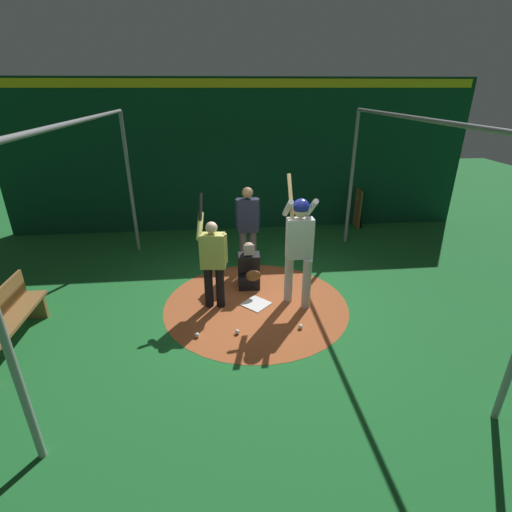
{
  "coord_description": "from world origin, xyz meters",
  "views": [
    {
      "loc": [
        5.78,
        -0.58,
        3.55
      ],
      "look_at": [
        0.0,
        0.0,
        0.95
      ],
      "focal_mm": 26.5,
      "sensor_mm": 36.0,
      "label": 1
    }
  ],
  "objects_px": {
    "batter": "(299,242)",
    "baseball_2": "(237,332)",
    "baseball_1": "(197,335)",
    "bat_rack": "(357,209)",
    "umpire": "(248,225)",
    "home_plate": "(256,304)",
    "visitor": "(213,259)",
    "catcher": "(249,270)",
    "baseball_0": "(301,327)",
    "bench": "(4,322)"
  },
  "relations": [
    {
      "from": "baseball_0",
      "to": "baseball_2",
      "type": "xyz_separation_m",
      "value": [
        0.04,
        -1.02,
        0.0
      ]
    },
    {
      "from": "umpire",
      "to": "baseball_2",
      "type": "relative_size",
      "value": 23.97
    },
    {
      "from": "baseball_0",
      "to": "batter",
      "type": "bearing_deg",
      "value": 173.85
    },
    {
      "from": "catcher",
      "to": "umpire",
      "type": "xyz_separation_m",
      "value": [
        -0.81,
        0.04,
        0.63
      ]
    },
    {
      "from": "catcher",
      "to": "baseball_1",
      "type": "bearing_deg",
      "value": -31.68
    },
    {
      "from": "batter",
      "to": "baseball_2",
      "type": "relative_size",
      "value": 30.42
    },
    {
      "from": "bench",
      "to": "baseball_1",
      "type": "bearing_deg",
      "value": 89.63
    },
    {
      "from": "home_plate",
      "to": "batter",
      "type": "relative_size",
      "value": 0.19
    },
    {
      "from": "visitor",
      "to": "baseball_2",
      "type": "bearing_deg",
      "value": 27.71
    },
    {
      "from": "bench",
      "to": "baseball_2",
      "type": "distance_m",
      "value": 3.39
    },
    {
      "from": "home_plate",
      "to": "baseball_0",
      "type": "bearing_deg",
      "value": 37.94
    },
    {
      "from": "bench",
      "to": "baseball_2",
      "type": "bearing_deg",
      "value": 90.11
    },
    {
      "from": "umpire",
      "to": "visitor",
      "type": "height_order",
      "value": "visitor"
    },
    {
      "from": "batter",
      "to": "baseball_0",
      "type": "xyz_separation_m",
      "value": [
        0.78,
        -0.08,
        -1.16
      ]
    },
    {
      "from": "baseball_2",
      "to": "home_plate",
      "type": "bearing_deg",
      "value": 155.92
    },
    {
      "from": "baseball_0",
      "to": "baseball_2",
      "type": "bearing_deg",
      "value": -87.92
    },
    {
      "from": "visitor",
      "to": "baseball_2",
      "type": "height_order",
      "value": "visitor"
    },
    {
      "from": "bat_rack",
      "to": "baseball_2",
      "type": "xyz_separation_m",
      "value": [
        4.75,
        -3.58,
        -0.45
      ]
    },
    {
      "from": "umpire",
      "to": "catcher",
      "type": "bearing_deg",
      "value": -3.16
    },
    {
      "from": "umpire",
      "to": "baseball_2",
      "type": "bearing_deg",
      "value": -8.84
    },
    {
      "from": "home_plate",
      "to": "bat_rack",
      "type": "distance_m",
      "value": 5.06
    },
    {
      "from": "bench",
      "to": "bat_rack",
      "type": "bearing_deg",
      "value": 124.39
    },
    {
      "from": "batter",
      "to": "bat_rack",
      "type": "distance_m",
      "value": 4.7
    },
    {
      "from": "bat_rack",
      "to": "baseball_0",
      "type": "xyz_separation_m",
      "value": [
        4.71,
        -2.56,
        -0.45
      ]
    },
    {
      "from": "baseball_1",
      "to": "baseball_2",
      "type": "relative_size",
      "value": 1.0
    },
    {
      "from": "batter",
      "to": "baseball_2",
      "type": "bearing_deg",
      "value": -53.48
    },
    {
      "from": "batter",
      "to": "catcher",
      "type": "relative_size",
      "value": 2.39
    },
    {
      "from": "batter",
      "to": "umpire",
      "type": "xyz_separation_m",
      "value": [
        -1.49,
        -0.74,
        -0.2
      ]
    },
    {
      "from": "bat_rack",
      "to": "bench",
      "type": "bearing_deg",
      "value": -55.61
    },
    {
      "from": "batter",
      "to": "catcher",
      "type": "height_order",
      "value": "batter"
    },
    {
      "from": "batter",
      "to": "bat_rack",
      "type": "height_order",
      "value": "batter"
    },
    {
      "from": "umpire",
      "to": "visitor",
      "type": "relative_size",
      "value": 0.91
    },
    {
      "from": "batter",
      "to": "umpire",
      "type": "relative_size",
      "value": 1.27
    },
    {
      "from": "home_plate",
      "to": "batter",
      "type": "xyz_separation_m",
      "value": [
        0.04,
        0.72,
        1.19
      ]
    },
    {
      "from": "catcher",
      "to": "baseball_2",
      "type": "relative_size",
      "value": 12.74
    },
    {
      "from": "batter",
      "to": "baseball_0",
      "type": "distance_m",
      "value": 1.4
    },
    {
      "from": "bat_rack",
      "to": "baseball_2",
      "type": "relative_size",
      "value": 14.19
    },
    {
      "from": "baseball_1",
      "to": "bat_rack",
      "type": "bearing_deg",
      "value": 138.61
    },
    {
      "from": "umpire",
      "to": "bat_rack",
      "type": "bearing_deg",
      "value": 127.16
    },
    {
      "from": "batter",
      "to": "home_plate",
      "type": "bearing_deg",
      "value": -92.98
    },
    {
      "from": "batter",
      "to": "visitor",
      "type": "distance_m",
      "value": 1.48
    },
    {
      "from": "batter",
      "to": "umpire",
      "type": "distance_m",
      "value": 1.68
    },
    {
      "from": "home_plate",
      "to": "visitor",
      "type": "xyz_separation_m",
      "value": [
        -0.04,
        -0.73,
        0.9
      ]
    },
    {
      "from": "bench",
      "to": "baseball_0",
      "type": "height_order",
      "value": "bench"
    },
    {
      "from": "baseball_2",
      "to": "visitor",
      "type": "bearing_deg",
      "value": -158.84
    },
    {
      "from": "bat_rack",
      "to": "baseball_0",
      "type": "bearing_deg",
      "value": -28.52
    },
    {
      "from": "visitor",
      "to": "baseball_0",
      "type": "distance_m",
      "value": 1.83
    },
    {
      "from": "home_plate",
      "to": "baseball_0",
      "type": "relative_size",
      "value": 5.68
    },
    {
      "from": "bat_rack",
      "to": "baseball_2",
      "type": "bearing_deg",
      "value": -37.01
    },
    {
      "from": "visitor",
      "to": "bat_rack",
      "type": "height_order",
      "value": "visitor"
    }
  ]
}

